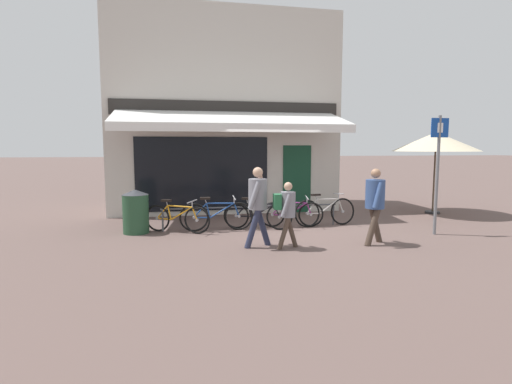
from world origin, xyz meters
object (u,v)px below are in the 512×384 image
at_px(bicycle_silver, 325,211).
at_px(litter_bin, 136,211).
at_px(pedestrian_second_adult, 375,199).
at_px(parking_sign, 438,163).
at_px(bicycle_blue, 216,216).
at_px(bicycle_black, 257,215).
at_px(pedestrian_child, 286,207).
at_px(cafe_parasol, 436,142).
at_px(bicycle_orange, 177,218).
at_px(pedestrian_adult, 258,198).
at_px(bicycle_purple, 291,213).

relative_size(bicycle_silver, litter_bin, 1.67).
xyz_separation_m(pedestrian_second_adult, parking_sign, (1.86, 0.57, 0.71)).
bearing_deg(bicycle_blue, bicycle_silver, 3.30).
bearing_deg(bicycle_blue, pedestrian_second_adult, -30.56).
distance_m(bicycle_silver, litter_bin, 4.75).
bearing_deg(litter_bin, bicycle_blue, -4.48).
height_order(bicycle_blue, litter_bin, litter_bin).
distance_m(bicycle_blue, bicycle_black, 1.02).
relative_size(bicycle_blue, litter_bin, 1.72).
xyz_separation_m(bicycle_black, parking_sign, (3.98, -1.40, 1.32)).
relative_size(bicycle_blue, pedestrian_child, 1.32).
distance_m(litter_bin, cafe_parasol, 9.01).
bearing_deg(pedestrian_child, bicycle_blue, 126.33).
bearing_deg(bicycle_blue, bicycle_orange, -178.44).
height_order(pedestrian_adult, pedestrian_child, pedestrian_adult).
distance_m(pedestrian_child, litter_bin, 3.78).
bearing_deg(pedestrian_second_adult, bicycle_black, 130.69).
bearing_deg(pedestrian_child, pedestrian_adult, 158.94).
bearing_deg(parking_sign, pedestrian_adult, -175.92).
bearing_deg(bicycle_black, bicycle_silver, 23.83).
relative_size(bicycle_blue, bicycle_black, 1.10).
height_order(bicycle_orange, bicycle_silver, bicycle_silver).
relative_size(bicycle_purple, pedestrian_second_adult, 1.01).
relative_size(bicycle_orange, bicycle_black, 0.94).
height_order(bicycle_black, bicycle_silver, bicycle_silver).
height_order(bicycle_purple, pedestrian_second_adult, pedestrian_second_adult).
relative_size(pedestrian_adult, parking_sign, 0.60).
height_order(litter_bin, parking_sign, parking_sign).
distance_m(bicycle_orange, bicycle_black, 1.97).
bearing_deg(cafe_parasol, bicycle_blue, -169.08).
distance_m(pedestrian_adult, litter_bin, 3.21).
bearing_deg(cafe_parasol, bicycle_orange, -170.38).
bearing_deg(pedestrian_second_adult, parking_sign, 10.81).
distance_m(bicycle_black, litter_bin, 2.94).
height_order(bicycle_blue, parking_sign, parking_sign).
bearing_deg(pedestrian_child, litter_bin, 150.51).
bearing_deg(pedestrian_child, bicycle_silver, 56.11).
distance_m(parking_sign, cafe_parasol, 3.34).
height_order(bicycle_silver, parking_sign, parking_sign).
bearing_deg(parking_sign, bicycle_black, 160.57).
xyz_separation_m(pedestrian_adult, cafe_parasol, (6.19, 3.02, 1.20)).
distance_m(bicycle_black, pedestrian_adult, 1.86).
height_order(bicycle_orange, pedestrian_child, pedestrian_child).
height_order(parking_sign, cafe_parasol, parking_sign).
height_order(bicycle_blue, bicycle_black, bicycle_blue).
relative_size(pedestrian_second_adult, parking_sign, 0.58).
xyz_separation_m(bicycle_purple, pedestrian_second_adult, (1.21, -2.07, 0.61)).
xyz_separation_m(bicycle_blue, litter_bin, (-1.91, 0.15, 0.15)).
height_order(bicycle_silver, pedestrian_second_adult, pedestrian_second_adult).
relative_size(bicycle_purple, pedestrian_adult, 0.99).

